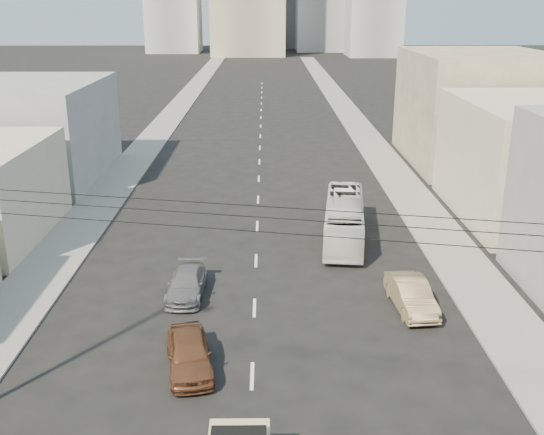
{
  "coord_description": "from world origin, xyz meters",
  "views": [
    {
      "loc": [
        0.56,
        -14.15,
        14.3
      ],
      "look_at": [
        0.9,
        17.51,
        3.5
      ],
      "focal_mm": 42.0,
      "sensor_mm": 36.0,
      "label": 1
    }
  ],
  "objects_px": {
    "sedan_tan": "(411,295)",
    "sedan_brown": "(189,353)",
    "city_bus": "(344,219)",
    "sedan_grey": "(187,284)"
  },
  "relations": [
    {
      "from": "sedan_brown",
      "to": "sedan_tan",
      "type": "relative_size",
      "value": 0.97
    },
    {
      "from": "city_bus",
      "to": "sedan_grey",
      "type": "bearing_deg",
      "value": -130.86
    },
    {
      "from": "sedan_tan",
      "to": "sedan_grey",
      "type": "relative_size",
      "value": 1.02
    },
    {
      "from": "sedan_tan",
      "to": "sedan_grey",
      "type": "xyz_separation_m",
      "value": [
        -11.12,
        1.59,
        -0.1
      ]
    },
    {
      "from": "sedan_brown",
      "to": "sedan_grey",
      "type": "height_order",
      "value": "sedan_brown"
    },
    {
      "from": "sedan_tan",
      "to": "sedan_brown",
      "type": "bearing_deg",
      "value": -157.65
    },
    {
      "from": "city_bus",
      "to": "sedan_tan",
      "type": "xyz_separation_m",
      "value": [
        2.14,
        -9.65,
        -0.61
      ]
    },
    {
      "from": "city_bus",
      "to": "sedan_tan",
      "type": "distance_m",
      "value": 9.9
    },
    {
      "from": "city_bus",
      "to": "sedan_grey",
      "type": "height_order",
      "value": "city_bus"
    },
    {
      "from": "city_bus",
      "to": "sedan_grey",
      "type": "xyz_separation_m",
      "value": [
        -8.97,
        -8.06,
        -0.72
      ]
    }
  ]
}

